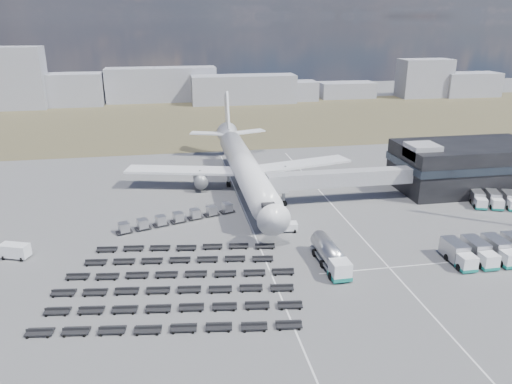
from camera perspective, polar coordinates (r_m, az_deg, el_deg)
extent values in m
plane|color=#565659|center=(80.85, 2.15, -6.95)|extent=(420.00, 420.00, 0.00)
cube|color=#4D442E|center=(184.92, -5.12, 8.16)|extent=(420.00, 90.00, 0.01)
cube|color=silver|center=(84.91, 0.11, -5.58)|extent=(0.25, 110.00, 0.01)
cube|color=silver|center=(89.60, 11.55, -4.61)|extent=(0.25, 110.00, 0.01)
cube|color=silver|center=(82.95, 20.68, -7.58)|extent=(40.00, 0.25, 0.01)
cube|color=black|center=(118.26, 22.94, 2.71)|extent=(30.00, 16.00, 10.00)
cube|color=#262D38|center=(117.95, 23.02, 3.27)|extent=(30.40, 16.40, 1.60)
cube|color=#939399|center=(109.40, 18.49, 4.45)|extent=(6.00, 6.00, 3.00)
cube|color=#939399|center=(102.04, 9.72, 1.57)|extent=(29.80, 3.00, 3.00)
cube|color=#939399|center=(97.96, 2.41, 1.08)|extent=(4.00, 3.60, 3.40)
cylinder|color=slate|center=(99.57, 3.17, -0.17)|extent=(0.70, 0.70, 5.10)
cylinder|color=black|center=(100.29, 3.15, -1.30)|extent=(1.40, 0.90, 1.40)
cylinder|color=white|center=(106.43, -1.22, 2.71)|extent=(5.60, 48.00, 5.60)
cone|color=white|center=(81.81, 1.68, -2.55)|extent=(5.60, 5.00, 5.60)
cone|color=white|center=(133.05, -3.12, 6.46)|extent=(5.60, 8.00, 5.60)
cube|color=black|center=(83.33, 1.41, -1.53)|extent=(2.20, 2.00, 0.80)
cube|color=white|center=(110.43, -8.31, 2.48)|extent=(25.59, 11.38, 0.50)
cube|color=white|center=(114.07, 4.86, 3.17)|extent=(25.59, 11.38, 0.50)
cylinder|color=slate|center=(109.17, -6.39, 1.43)|extent=(3.00, 5.00, 3.00)
cylinder|color=slate|center=(111.87, 3.36, 1.97)|extent=(3.00, 5.00, 3.00)
cube|color=white|center=(134.37, -5.57, 6.70)|extent=(9.49, 5.63, 0.35)
cube|color=white|center=(135.65, -0.90, 6.91)|extent=(9.49, 5.63, 0.35)
cube|color=white|center=(134.82, -3.32, 9.10)|extent=(0.50, 9.06, 11.45)
cylinder|color=slate|center=(88.34, 0.93, -3.67)|extent=(0.50, 0.50, 2.50)
cylinder|color=slate|center=(111.01, -3.16, 1.21)|extent=(0.60, 0.60, 2.50)
cylinder|color=slate|center=(111.91, 0.09, 1.39)|extent=(0.60, 0.60, 2.50)
cylinder|color=black|center=(88.63, 0.93, -4.12)|extent=(0.50, 1.20, 1.20)
cube|color=#90919D|center=(228.45, -25.76, 11.64)|extent=(22.47, 12.00, 24.62)
cube|color=#90919D|center=(228.69, -20.81, 10.87)|extent=(29.51, 12.00, 13.47)
cube|color=#90919D|center=(230.24, -10.74, 11.98)|extent=(47.97, 12.00, 14.72)
cube|color=#90919D|center=(220.95, -1.42, 11.66)|extent=(44.95, 12.00, 12.05)
cube|color=#90919D|center=(228.90, 2.95, 11.45)|extent=(31.37, 12.00, 8.41)
cube|color=#90919D|center=(241.06, 10.26, 11.41)|extent=(25.44, 12.00, 7.04)
cube|color=#90919D|center=(251.36, 18.68, 12.23)|extent=(23.73, 12.00, 17.35)
cube|color=#90919D|center=(261.67, 23.24, 11.23)|extent=(26.86, 12.00, 11.00)
cube|color=white|center=(73.28, 9.60, -8.74)|extent=(2.80, 2.80, 2.62)
cube|color=#15796C|center=(73.76, 9.56, -9.44)|extent=(2.91, 2.91, 0.57)
cylinder|color=#A9A9AE|center=(77.69, 8.17, -6.53)|extent=(3.05, 8.60, 2.85)
cube|color=slate|center=(78.26, 8.12, -7.39)|extent=(2.93, 8.60, 0.40)
cylinder|color=black|center=(76.97, 8.54, -8.14)|extent=(2.99, 1.32, 1.25)
cube|color=white|center=(88.40, 3.55, -4.01)|extent=(3.81, 2.38, 1.60)
cube|color=white|center=(87.23, -25.83, -6.11)|extent=(4.87, 3.43, 2.36)
cube|color=white|center=(114.32, 2.18, 1.93)|extent=(4.15, 6.27, 2.72)
cube|color=#15796C|center=(114.66, 2.17, 1.40)|extent=(4.28, 6.40, 0.44)
cube|color=white|center=(81.17, 22.97, -7.44)|extent=(2.39, 2.29, 2.28)
cube|color=#15796C|center=(81.54, 22.89, -7.99)|extent=(2.50, 2.39, 0.47)
cube|color=#A9A9AE|center=(83.71, 21.71, -6.12)|extent=(2.51, 4.78, 2.70)
cube|color=white|center=(83.06, 25.04, -7.13)|extent=(2.39, 2.29, 2.28)
cube|color=#15796C|center=(83.43, 24.96, -7.67)|extent=(2.50, 2.39, 0.47)
cube|color=#A9A9AE|center=(85.55, 23.74, -5.85)|extent=(2.51, 4.78, 2.70)
cube|color=white|center=(85.06, 27.01, -6.82)|extent=(2.39, 2.29, 2.28)
cube|color=#15796C|center=(85.43, 26.92, -7.35)|extent=(2.50, 2.39, 0.47)
cube|color=#A9A9AE|center=(87.50, 25.68, -5.59)|extent=(2.51, 4.78, 2.70)
cube|color=white|center=(107.53, 24.31, -1.21)|extent=(2.61, 2.55, 2.00)
cube|color=#15796C|center=(107.78, 24.25, -1.59)|extent=(2.72, 2.66, 0.41)
cube|color=#A9A9AE|center=(110.29, 23.91, -0.46)|extent=(3.38, 4.64, 2.36)
cube|color=white|center=(108.45, 25.87, -1.27)|extent=(2.61, 2.55, 2.00)
cube|color=#15796C|center=(108.70, 25.81, -1.65)|extent=(2.72, 2.66, 0.41)
cube|color=#A9A9AE|center=(111.19, 25.44, -0.53)|extent=(3.38, 4.64, 2.36)
cube|color=#A9A9AE|center=(112.17, 26.93, -0.60)|extent=(3.38, 4.64, 2.36)
cube|color=black|center=(90.51, -14.81, -4.42)|extent=(3.11, 2.47, 0.19)
cube|color=#A9A9AE|center=(90.16, -14.86, -3.90)|extent=(2.13, 2.13, 1.57)
cube|color=black|center=(91.26, -12.79, -4.04)|extent=(3.11, 2.47, 0.19)
cube|color=#A9A9AE|center=(90.92, -12.83, -3.53)|extent=(2.13, 2.13, 1.57)
cube|color=black|center=(92.13, -10.80, -3.66)|extent=(3.11, 2.47, 0.19)
cube|color=#A9A9AE|center=(91.79, -10.84, -3.15)|extent=(2.13, 2.13, 1.57)
cube|color=black|center=(93.11, -8.86, -3.29)|extent=(3.11, 2.47, 0.19)
cube|color=#A9A9AE|center=(92.77, -8.88, -2.78)|extent=(2.13, 2.13, 1.57)
cube|color=black|center=(94.20, -6.96, -2.92)|extent=(3.11, 2.47, 0.19)
cube|color=#A9A9AE|center=(93.87, -6.98, -2.42)|extent=(2.13, 2.13, 1.57)
cube|color=black|center=(95.40, -5.10, -2.56)|extent=(3.11, 2.47, 0.19)
cube|color=#A9A9AE|center=(95.07, -5.12, -2.06)|extent=(2.13, 2.13, 1.57)
cube|color=black|center=(96.69, -3.29, -2.20)|extent=(3.11, 2.47, 0.19)
cube|color=#A9A9AE|center=(96.37, -3.30, -1.71)|extent=(2.13, 2.13, 1.57)
cube|color=black|center=(63.38, -10.27, -15.02)|extent=(34.14, 5.97, 0.77)
cube|color=black|center=(67.10, -9.80, -12.86)|extent=(34.14, 5.97, 0.77)
cube|color=black|center=(70.91, -9.38, -10.93)|extent=(34.14, 5.97, 0.77)
cube|color=black|center=(74.79, -9.02, -9.19)|extent=(34.14, 5.97, 0.77)
cube|color=black|center=(78.74, -8.69, -7.63)|extent=(29.90, 5.42, 0.77)
cube|color=black|center=(82.75, -8.39, -6.22)|extent=(29.90, 5.42, 0.77)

